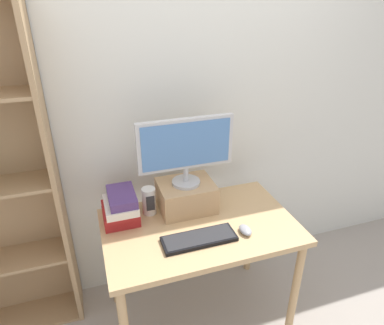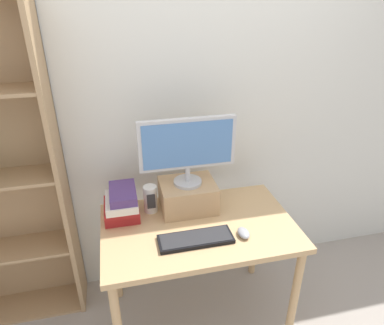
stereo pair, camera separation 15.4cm
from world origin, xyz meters
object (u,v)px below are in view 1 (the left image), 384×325
object	(u,v)px
desk_speaker	(149,201)
keyboard	(199,239)
desk	(200,237)
computer_monitor	(186,147)
riser_box	(186,196)
book_stack	(121,208)
computer_mouse	(245,230)

from	to	relation	value
desk_speaker	keyboard	bearing A→B (deg)	-59.55
desk	computer_monitor	distance (m)	0.56
riser_box	keyboard	distance (m)	0.34
desk	keyboard	bearing A→B (deg)	-111.23
book_stack	riser_box	bearing A→B (deg)	1.82
riser_box	computer_mouse	world-z (taller)	riser_box
desk	riser_box	distance (m)	0.27
riser_box	computer_monitor	xyz separation A→B (m)	(0.00, -0.00, 0.34)
computer_monitor	book_stack	distance (m)	0.53
book_stack	desk	bearing A→B (deg)	-22.88
keyboard	computer_mouse	xyz separation A→B (m)	(0.28, -0.02, 0.01)
book_stack	keyboard	bearing A→B (deg)	-39.95
computer_mouse	desk_speaker	bearing A→B (deg)	142.60
computer_monitor	book_stack	xyz separation A→B (m)	(-0.41, -0.01, -0.33)
desk	desk_speaker	bearing A→B (deg)	140.50
computer_monitor	desk_speaker	size ratio (longest dim) A/B	3.32
computer_mouse	keyboard	bearing A→B (deg)	176.18
riser_box	computer_monitor	bearing A→B (deg)	-90.00
desk	keyboard	size ratio (longest dim) A/B	2.74
desk	computer_mouse	distance (m)	0.29
computer_mouse	desk_speaker	world-z (taller)	desk_speaker
riser_box	desk_speaker	world-z (taller)	riser_box
riser_box	computer_monitor	world-z (taller)	computer_monitor
desk	keyboard	world-z (taller)	keyboard
desk_speaker	computer_monitor	bearing A→B (deg)	-4.35
book_stack	computer_mouse	bearing A→B (deg)	-27.23
riser_box	computer_mouse	distance (m)	0.44
riser_box	computer_monitor	size ratio (longest dim) A/B	0.59
keyboard	computer_monitor	bearing A→B (deg)	84.90
desk	book_stack	xyz separation A→B (m)	(-0.44, 0.18, 0.19)
computer_mouse	desk_speaker	distance (m)	0.61
book_stack	desk_speaker	size ratio (longest dim) A/B	1.48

